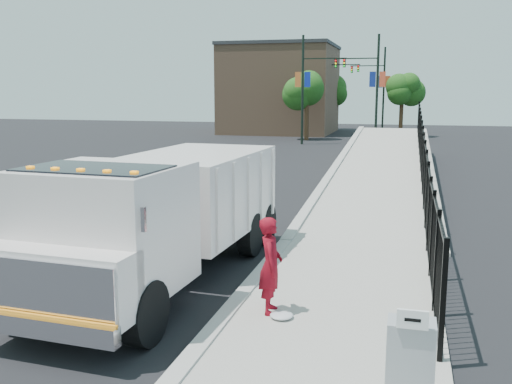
# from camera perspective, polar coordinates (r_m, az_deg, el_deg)

# --- Properties ---
(ground) EXTENTS (120.00, 120.00, 0.00)m
(ground) POSITION_cam_1_polar(r_m,az_deg,el_deg) (11.31, -1.26, -10.59)
(ground) COLOR black
(ground) RESTS_ON ground
(sidewalk) EXTENTS (3.55, 12.00, 0.12)m
(sidewalk) POSITION_cam_1_polar(r_m,az_deg,el_deg) (9.12, 7.21, -15.56)
(sidewalk) COLOR #9E998E
(sidewalk) RESTS_ON ground
(curb) EXTENTS (0.30, 12.00, 0.16)m
(curb) POSITION_cam_1_polar(r_m,az_deg,el_deg) (9.52, -4.71, -14.23)
(curb) COLOR #ADAAA3
(curb) RESTS_ON ground
(ramp) EXTENTS (3.95, 24.06, 3.19)m
(ramp) POSITION_cam_1_polar(r_m,az_deg,el_deg) (26.47, 12.92, 1.17)
(ramp) COLOR #9E998E
(ramp) RESTS_ON ground
(iron_fence) EXTENTS (0.10, 28.00, 1.80)m
(iron_fence) POSITION_cam_1_polar(r_m,az_deg,el_deg) (22.38, 16.28, 1.75)
(iron_fence) COLOR black
(iron_fence) RESTS_ON ground
(truck) EXTENTS (3.05, 8.24, 2.78)m
(truck) POSITION_cam_1_polar(r_m,az_deg,el_deg) (11.94, -9.45, -1.79)
(truck) COLOR black
(truck) RESTS_ON ground
(worker) EXTENTS (0.53, 0.70, 1.72)m
(worker) POSITION_cam_1_polar(r_m,az_deg,el_deg) (10.07, 1.47, -7.33)
(worker) COLOR maroon
(worker) RESTS_ON sidewalk
(utility_cabinet) EXTENTS (0.55, 0.40, 1.25)m
(utility_cabinet) POSITION_cam_1_polar(r_m,az_deg,el_deg) (7.25, 15.10, -16.92)
(utility_cabinet) COLOR gray
(utility_cabinet) RESTS_ON sidewalk
(arrow_sign) EXTENTS (0.35, 0.04, 0.22)m
(arrow_sign) POSITION_cam_1_polar(r_m,az_deg,el_deg) (6.74, 15.39, -12.19)
(arrow_sign) COLOR white
(arrow_sign) RESTS_ON utility_cabinet
(debris) EXTENTS (0.41, 0.41, 0.10)m
(debris) POSITION_cam_1_polar(r_m,az_deg,el_deg) (10.08, 2.58, -12.21)
(debris) COLOR silver
(debris) RESTS_ON sidewalk
(light_pole_0) EXTENTS (3.77, 0.22, 8.00)m
(light_pole_0) POSITION_cam_1_polar(r_m,az_deg,el_deg) (43.07, 5.09, 10.57)
(light_pole_0) COLOR black
(light_pole_0) RESTS_ON ground
(light_pole_1) EXTENTS (3.78, 0.22, 8.00)m
(light_pole_1) POSITION_cam_1_polar(r_m,az_deg,el_deg) (43.08, 11.61, 10.40)
(light_pole_1) COLOR black
(light_pole_1) RESTS_ON ground
(light_pole_2) EXTENTS (3.77, 0.22, 8.00)m
(light_pole_2) POSITION_cam_1_polar(r_m,az_deg,el_deg) (53.50, 7.17, 10.43)
(light_pole_2) COLOR black
(light_pole_2) RESTS_ON ground
(light_pole_3) EXTENTS (3.78, 0.22, 8.00)m
(light_pole_3) POSITION_cam_1_polar(r_m,az_deg,el_deg) (56.00, 12.34, 10.26)
(light_pole_3) COLOR black
(light_pole_3) RESTS_ON ground
(tree_0) EXTENTS (2.87, 2.87, 5.43)m
(tree_0) POSITION_cam_1_polar(r_m,az_deg,el_deg) (46.80, 5.14, 10.03)
(tree_0) COLOR #382314
(tree_0) RESTS_ON ground
(tree_1) EXTENTS (2.19, 2.19, 5.10)m
(tree_1) POSITION_cam_1_polar(r_m,az_deg,el_deg) (51.48, 14.41, 9.71)
(tree_1) COLOR #382314
(tree_1) RESTS_ON ground
(tree_2) EXTENTS (2.87, 2.87, 5.44)m
(tree_2) POSITION_cam_1_polar(r_m,az_deg,el_deg) (59.83, 7.67, 9.99)
(tree_2) COLOR #382314
(tree_2) RESTS_ON ground
(building) EXTENTS (10.00, 10.00, 8.00)m
(building) POSITION_cam_1_polar(r_m,az_deg,el_deg) (55.46, 2.48, 10.11)
(building) COLOR #8C664C
(building) RESTS_ON ground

